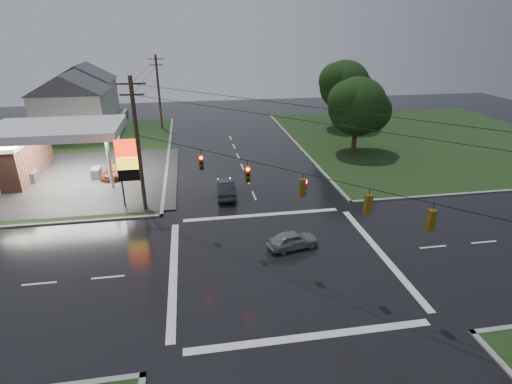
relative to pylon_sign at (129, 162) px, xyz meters
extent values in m
plane|color=black|center=(10.50, -10.50, -4.01)|extent=(120.00, 120.00, 0.00)
cube|color=#1D3115|center=(-15.50, 15.50, -3.97)|extent=(36.00, 36.00, 0.08)
cube|color=#1D3115|center=(36.50, 15.50, -3.97)|extent=(36.00, 36.00, 0.08)
cube|color=#2D2D2D|center=(-9.50, 7.50, -3.92)|extent=(26.00, 18.00, 0.02)
cylinder|color=silver|center=(-2.50, 4.50, -1.51)|extent=(0.30, 0.30, 5.00)
cylinder|color=silver|center=(-12.50, 10.50, -1.51)|extent=(0.30, 0.30, 5.00)
cylinder|color=silver|center=(-2.50, 10.50, -1.51)|extent=(0.30, 0.30, 5.00)
cube|color=silver|center=(-7.50, 7.50, 1.19)|extent=(12.00, 8.00, 0.80)
cube|color=white|center=(-7.50, 7.50, 0.77)|extent=(11.40, 7.40, 0.04)
cube|color=#59595E|center=(-10.50, 7.50, -3.46)|extent=(0.80, 1.60, 1.10)
cube|color=#59595E|center=(-4.50, 7.50, -3.46)|extent=(0.80, 1.60, 1.10)
cylinder|color=#59595E|center=(-0.80, 0.00, -1.01)|extent=(0.16, 0.16, 6.00)
cylinder|color=#59595E|center=(0.80, 0.00, -1.01)|extent=(0.16, 0.16, 6.00)
cube|color=red|center=(0.00, 0.00, 1.19)|extent=(2.00, 0.35, 1.40)
cube|color=yellow|center=(0.00, 0.00, -0.11)|extent=(2.00, 0.35, 1.00)
cube|color=black|center=(0.00, 0.00, -1.11)|extent=(2.00, 0.35, 1.00)
cylinder|color=#382619|center=(1.00, -1.00, 1.49)|extent=(0.32, 0.32, 11.00)
cube|color=#382619|center=(1.00, -1.00, 6.39)|extent=(2.20, 0.12, 0.12)
cube|color=#382619|center=(1.00, -1.00, 5.59)|extent=(1.80, 0.12, 0.12)
cylinder|color=#382619|center=(1.00, 27.50, 1.24)|extent=(0.32, 0.32, 10.50)
cube|color=#382619|center=(1.00, 27.50, 5.89)|extent=(2.20, 0.12, 0.12)
cube|color=#382619|center=(1.00, 27.50, 5.09)|extent=(1.80, 0.12, 0.12)
cube|color=#59470C|center=(5.75, -5.75, 1.59)|extent=(0.34, 0.34, 1.10)
cylinder|color=#FF0C07|center=(5.75, -5.95, 1.97)|extent=(0.22, 0.08, 0.22)
cube|color=#59470C|center=(8.60, -8.60, 1.59)|extent=(0.34, 0.34, 1.10)
cylinder|color=#FF0C07|center=(8.60, -8.80, 1.97)|extent=(0.22, 0.08, 0.22)
cube|color=#59470C|center=(11.45, -11.45, 1.59)|extent=(0.34, 0.34, 1.10)
cylinder|color=#FF0C07|center=(11.65, -11.45, 1.97)|extent=(0.08, 0.22, 0.22)
cube|color=#59470C|center=(14.30, -14.30, 1.59)|extent=(0.34, 0.34, 1.10)
cylinder|color=#FF0C07|center=(14.30, -14.10, 1.97)|extent=(0.22, 0.08, 0.22)
cube|color=#59470C|center=(16.58, -16.58, 1.59)|extent=(0.34, 0.34, 1.10)
cylinder|color=#FF0C07|center=(16.58, -16.38, 1.97)|extent=(0.22, 0.08, 0.22)
cube|color=silver|center=(-10.50, 25.50, -1.01)|extent=(9.00, 8.00, 6.00)
cube|color=gray|center=(-5.20, 25.50, -3.61)|extent=(1.60, 4.80, 0.80)
cube|color=silver|center=(-11.50, 37.50, -1.01)|extent=(9.00, 8.00, 6.00)
cube|color=gray|center=(-6.20, 37.50, -3.61)|extent=(1.60, 4.80, 0.80)
cylinder|color=black|center=(24.50, 11.50, -1.49)|extent=(0.56, 0.56, 5.04)
sphere|color=black|center=(24.50, 11.50, 1.57)|extent=(6.80, 6.80, 6.80)
sphere|color=black|center=(26.20, 11.80, 0.94)|extent=(5.10, 5.10, 5.10)
sphere|color=black|center=(23.14, 11.10, 2.29)|extent=(4.76, 4.76, 4.76)
cylinder|color=black|center=(27.50, 23.50, -1.21)|extent=(0.56, 0.56, 5.60)
sphere|color=black|center=(27.50, 23.50, 2.19)|extent=(7.20, 7.20, 7.20)
sphere|color=black|center=(29.30, 23.80, 1.49)|extent=(5.40, 5.40, 5.40)
sphere|color=black|center=(26.06, 23.10, 2.99)|extent=(5.04, 5.04, 5.04)
imported|color=#22242B|center=(7.97, 0.96, -3.26)|extent=(1.75, 4.63, 1.51)
imported|color=gray|center=(11.71, -8.91, -3.40)|extent=(3.81, 2.12, 1.22)
imported|color=#5D2215|center=(-2.50, 7.93, -3.32)|extent=(3.25, 5.09, 1.37)
camera|label=1|loc=(5.16, -32.46, 10.57)|focal=28.00mm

